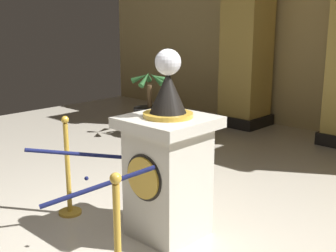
# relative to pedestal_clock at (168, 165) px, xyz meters

# --- Properties ---
(ground_plane) EXTENTS (12.31, 12.31, 0.00)m
(ground_plane) POSITION_rel_pedestal_clock_xyz_m (-0.01, -0.44, -0.70)
(ground_plane) COLOR beige
(pedestal_clock) EXTENTS (0.76, 0.76, 1.76)m
(pedestal_clock) POSITION_rel_pedestal_clock_xyz_m (0.00, 0.00, 0.00)
(pedestal_clock) COLOR beige
(pedestal_clock) RESTS_ON ground_plane
(stanchion_near) EXTENTS (0.24, 0.24, 1.06)m
(stanchion_near) POSITION_rel_pedestal_clock_xyz_m (-1.06, -0.39, -0.33)
(stanchion_near) COLOR gold
(stanchion_near) RESTS_ON ground_plane
(velvet_rope) EXTENTS (1.20, 1.18, 0.22)m
(velvet_rope) POSITION_rel_pedestal_clock_xyz_m (-0.24, -0.74, 0.09)
(velvet_rope) COLOR #141947
(column_left) EXTENTS (0.87, 0.87, 4.00)m
(column_left) POSITION_rel_pedestal_clock_xyz_m (-1.99, 4.23, 1.29)
(column_left) COLOR black
(column_left) RESTS_ON ground_plane
(potted_palm_left) EXTENTS (0.64, 0.62, 1.16)m
(potted_palm_left) POSITION_rel_pedestal_clock_xyz_m (-2.74, 2.43, -0.37)
(potted_palm_left) COLOR black
(potted_palm_left) RESTS_ON ground_plane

